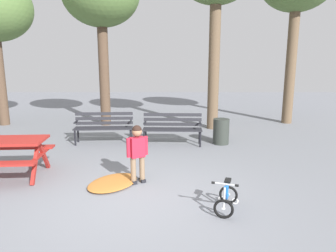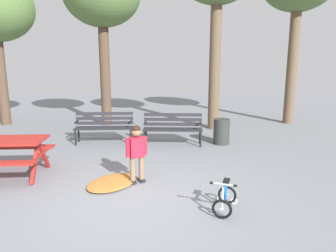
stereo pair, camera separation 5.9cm
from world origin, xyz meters
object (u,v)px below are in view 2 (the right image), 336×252
kids_bicycle (225,198)px  trash_bin (221,132)px  child_standing (137,149)px  park_bench_left (173,126)px  park_bench_far_left (104,125)px

kids_bicycle → trash_bin: 3.99m
child_standing → park_bench_left: bearing=76.0°
park_bench_left → trash_bin: park_bench_left is taller
child_standing → trash_bin: bearing=54.2°
park_bench_far_left → kids_bicycle: (2.68, -4.05, -0.31)m
child_standing → trash_bin: child_standing is taller
kids_bicycle → child_standing: bearing=142.6°
park_bench_left → child_standing: (-0.69, -2.76, 0.15)m
park_bench_far_left → park_bench_left: size_ratio=1.00×
trash_bin → kids_bicycle: bearing=-98.2°
park_bench_far_left → kids_bicycle: park_bench_far_left is taller
park_bench_far_left → child_standing: 3.18m
park_bench_far_left → park_bench_left: 1.92m
kids_bicycle → trash_bin: (0.57, 3.95, 0.15)m
park_bench_far_left → kids_bicycle: 4.87m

